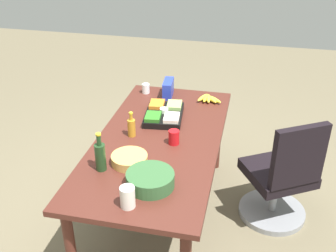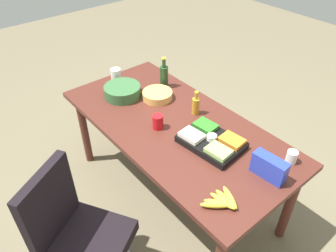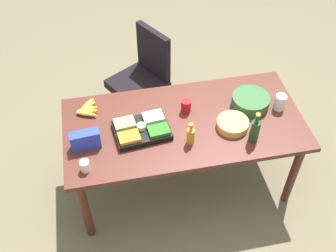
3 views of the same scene
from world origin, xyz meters
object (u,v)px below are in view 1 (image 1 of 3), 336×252
banana_bunch (208,98)px  chip_bowl (129,159)px  paper_cup (146,88)px  chip_bag_blue (168,88)px  conference_table (159,148)px  wine_bottle (100,156)px  veggie_tray (164,114)px  mayo_jar (128,197)px  office_chair (280,182)px  dressing_bottle (131,127)px  red_solo_cup (174,137)px  salad_bowl (150,180)px

banana_bunch → chip_bowl: bearing=-19.7°
paper_cup → chip_bag_blue: chip_bag_blue is taller
conference_table → wine_bottle: size_ratio=6.85×
paper_cup → chip_bowl: (1.16, 0.20, -0.01)m
veggie_tray → mayo_jar: 1.15m
veggie_tray → paper_cup: (-0.45, -0.28, 0.01)m
conference_table → mayo_jar: size_ratio=14.02×
mayo_jar → banana_bunch: mayo_jar is taller
office_chair → mayo_jar: bearing=-43.3°
mayo_jar → chip_bag_blue: chip_bag_blue is taller
mayo_jar → dressing_bottle: dressing_bottle is taller
paper_cup → dressing_bottle: (0.80, 0.11, 0.03)m
mayo_jar → chip_bag_blue: bearing=-176.0°
dressing_bottle → office_chair: bearing=100.2°
red_solo_cup → wine_bottle: bearing=-43.3°
paper_cup → red_solo_cup: 0.95m
office_chair → banana_bunch: 0.97m
red_solo_cup → wine_bottle: size_ratio=0.39×
red_solo_cup → office_chair: bearing=106.9°
conference_table → salad_bowl: 0.60m
chip_bag_blue → mayo_jar: bearing=4.0°
veggie_tray → dressing_bottle: (0.35, -0.17, 0.04)m
paper_cup → dressing_bottle: 0.81m
banana_bunch → chip_bag_blue: bearing=-94.3°
chip_bowl → paper_cup: bearing=-170.2°
paper_cup → wine_bottle: bearing=1.7°
chip_bowl → dressing_bottle: size_ratio=1.24×
office_chair → chip_bowl: size_ratio=3.88×
office_chair → red_solo_cup: (0.25, -0.83, 0.46)m
paper_cup → chip_bowl: bearing=9.8°
banana_bunch → dressing_bottle: 0.90m
veggie_tray → red_solo_cup: size_ratio=4.09×
mayo_jar → banana_bunch: bearing=170.1°
paper_cup → office_chair: bearing=65.3°
dressing_bottle → red_solo_cup: bearing=83.0°
paper_cup → banana_bunch: size_ratio=0.39×
office_chair → salad_bowl: (0.79, -0.87, 0.45)m
paper_cup → red_solo_cup: size_ratio=0.82×
paper_cup → salad_bowl: bearing=16.5°
veggie_tray → dressing_bottle: bearing=-26.6°
veggie_tray → paper_cup: paper_cup is taller
chip_bowl → chip_bag_blue: 1.14m
veggie_tray → chip_bag_blue: (-0.43, -0.06, 0.04)m
office_chair → mayo_jar: (1.01, -0.95, 0.47)m
wine_bottle → chip_bag_blue: size_ratio=1.27×
conference_table → office_chair: (-0.21, 0.96, -0.32)m
veggie_tray → wine_bottle: size_ratio=1.61×
conference_table → red_solo_cup: red_solo_cup is taller
mayo_jar → wine_bottle: bearing=-138.2°
office_chair → salad_bowl: 1.26m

